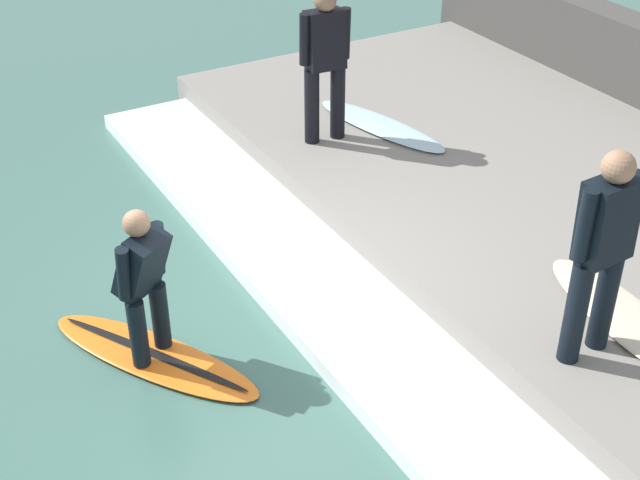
{
  "coord_description": "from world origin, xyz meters",
  "views": [
    {
      "loc": [
        -2.65,
        -5.54,
        4.75
      ],
      "look_at": [
        0.53,
        0.0,
        0.7
      ],
      "focal_mm": 50.0,
      "sensor_mm": 36.0,
      "label": 1
    }
  ],
  "objects_px": {
    "surfer_riding": "(143,278)",
    "surfer_waiting_far": "(325,58)",
    "surfboard_waiting_far": "(381,125)",
    "surfboard_riding": "(153,356)",
    "surfboard_waiting_near": "(628,319)",
    "surfer_waiting_near": "(603,246)"
  },
  "relations": [
    {
      "from": "surfer_riding",
      "to": "surfer_waiting_near",
      "type": "xyz_separation_m",
      "value": [
        2.76,
        -1.98,
        0.52
      ]
    },
    {
      "from": "surfer_riding",
      "to": "surfboard_riding",
      "type": "bearing_deg",
      "value": 179.1
    },
    {
      "from": "surfboard_waiting_near",
      "to": "surfer_waiting_far",
      "type": "height_order",
      "value": "surfer_waiting_far"
    },
    {
      "from": "surfboard_riding",
      "to": "surfboard_waiting_near",
      "type": "xyz_separation_m",
      "value": [
        3.33,
        -1.9,
        0.37
      ]
    },
    {
      "from": "surfboard_waiting_near",
      "to": "surfboard_waiting_far",
      "type": "xyz_separation_m",
      "value": [
        0.28,
        4.04,
        0.0
      ]
    },
    {
      "from": "surfboard_riding",
      "to": "surfboard_waiting_near",
      "type": "relative_size",
      "value": 1.06
    },
    {
      "from": "surfboard_waiting_near",
      "to": "surfboard_waiting_far",
      "type": "distance_m",
      "value": 4.05
    },
    {
      "from": "surfer_riding",
      "to": "surfer_waiting_far",
      "type": "xyz_separation_m",
      "value": [
        2.91,
        2.21,
        0.51
      ]
    },
    {
      "from": "surfer_waiting_far",
      "to": "surfer_waiting_near",
      "type": "bearing_deg",
      "value": -92.07
    },
    {
      "from": "surfboard_riding",
      "to": "surfer_waiting_far",
      "type": "xyz_separation_m",
      "value": [
        2.91,
        2.21,
        1.29
      ]
    },
    {
      "from": "surfer_waiting_far",
      "to": "surfboard_waiting_far",
      "type": "relative_size",
      "value": 0.87
    },
    {
      "from": "surfer_riding",
      "to": "surfer_waiting_far",
      "type": "height_order",
      "value": "surfer_waiting_far"
    },
    {
      "from": "surfer_riding",
      "to": "surfer_waiting_far",
      "type": "bearing_deg",
      "value": 37.23
    },
    {
      "from": "surfboard_waiting_far",
      "to": "surfboard_riding",
      "type": "bearing_deg",
      "value": -149.31
    },
    {
      "from": "surfboard_riding",
      "to": "surfer_waiting_near",
      "type": "height_order",
      "value": "surfer_waiting_near"
    },
    {
      "from": "surfboard_riding",
      "to": "surfer_riding",
      "type": "distance_m",
      "value": 0.78
    },
    {
      "from": "surfer_waiting_near",
      "to": "surfer_waiting_far",
      "type": "height_order",
      "value": "surfer_waiting_near"
    },
    {
      "from": "surfboard_waiting_far",
      "to": "surfer_waiting_far",
      "type": "bearing_deg",
      "value": 174.39
    },
    {
      "from": "surfer_waiting_far",
      "to": "surfboard_waiting_far",
      "type": "xyz_separation_m",
      "value": [
        0.7,
        -0.07,
        -0.92
      ]
    },
    {
      "from": "surfboard_waiting_near",
      "to": "surfer_waiting_far",
      "type": "bearing_deg",
      "value": 95.87
    },
    {
      "from": "surfboard_riding",
      "to": "surfer_riding",
      "type": "xyz_separation_m",
      "value": [
        0.0,
        -0.0,
        0.78
      ]
    },
    {
      "from": "surfer_riding",
      "to": "surfboard_waiting_near",
      "type": "relative_size",
      "value": 0.71
    }
  ]
}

